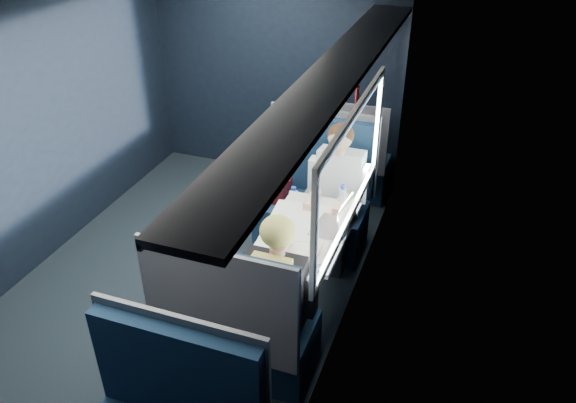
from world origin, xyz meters
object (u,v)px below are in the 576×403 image
(table, at_px, (304,236))
(woman, at_px, (281,287))
(bottle_small, at_px, (342,198))
(cup, at_px, (344,209))
(seat_row_front, at_px, (340,161))
(seat_bay_near, at_px, (313,203))
(seat_bay_far, at_px, (238,329))
(man, at_px, (336,189))
(laptop, at_px, (338,222))

(table, xyz_separation_m, woman, (0.07, -0.71, 0.06))
(bottle_small, height_order, cup, bottle_small)
(bottle_small, bearing_deg, seat_row_front, 105.04)
(seat_row_front, bearing_deg, seat_bay_near, -90.94)
(table, distance_m, woman, 0.71)
(seat_bay_near, height_order, seat_bay_far, same)
(man, bearing_deg, laptop, -73.54)
(woman, bearing_deg, table, 95.45)
(table, xyz_separation_m, seat_bay_near, (-0.20, 0.87, -0.24))
(laptop, xyz_separation_m, cup, (-0.02, 0.25, -0.03))
(table, distance_m, man, 0.70)
(laptop, bearing_deg, woman, -103.97)
(seat_bay_near, height_order, seat_row_front, seat_bay_near)
(laptop, distance_m, bottle_small, 0.33)
(man, relative_size, woman, 1.00)
(seat_bay_far, relative_size, man, 0.95)
(laptop, bearing_deg, seat_row_front, 104.19)
(woman, height_order, cup, woman)
(woman, bearing_deg, seat_bay_near, 99.55)
(table, bearing_deg, laptop, 12.31)
(seat_bay_near, xyz_separation_m, seat_bay_far, (0.02, -1.74, -0.01))
(table, xyz_separation_m, bottle_small, (0.20, 0.38, 0.17))
(seat_bay_far, height_order, woman, woman)
(table, relative_size, woman, 0.76)
(bottle_small, bearing_deg, table, -117.16)
(table, relative_size, seat_row_front, 0.86)
(seat_bay_near, xyz_separation_m, woman, (0.27, -1.58, 0.31))
(seat_bay_far, xyz_separation_m, woman, (0.25, 0.17, 0.31))
(cup, bearing_deg, seat_row_front, 105.83)
(seat_bay_far, distance_m, bottle_small, 1.38)
(table, height_order, bottle_small, bottle_small)
(laptop, bearing_deg, bottle_small, 100.45)
(seat_bay_near, bearing_deg, woman, -80.45)
(seat_bay_far, bearing_deg, bottle_small, 73.23)
(seat_bay_near, distance_m, seat_bay_far, 1.74)
(table, relative_size, bottle_small, 4.68)
(seat_row_front, bearing_deg, seat_bay_far, -90.00)
(woman, relative_size, cup, 16.41)
(man, relative_size, bottle_small, 6.18)
(seat_bay_near, distance_m, bottle_small, 0.75)
(man, relative_size, cup, 16.41)
(seat_row_front, height_order, man, man)
(woman, xyz_separation_m, bottle_small, (0.13, 1.09, 0.11))
(seat_row_front, relative_size, woman, 0.88)
(seat_bay_far, relative_size, seat_row_front, 1.09)
(bottle_small, bearing_deg, man, 112.35)
(seat_row_front, distance_m, cup, 1.60)
(seat_bay_near, bearing_deg, seat_row_front, 89.06)
(seat_bay_near, height_order, woman, woman)
(seat_row_front, distance_m, woman, 2.54)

